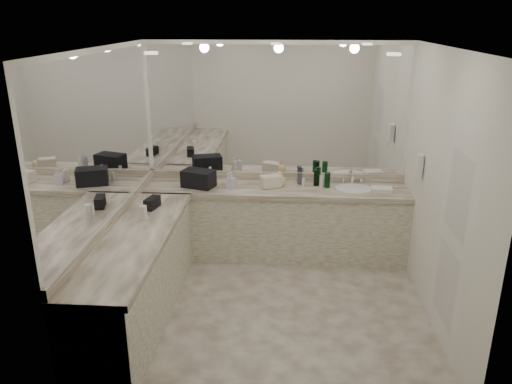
# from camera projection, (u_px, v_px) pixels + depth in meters

# --- Properties ---
(floor) EXTENTS (3.20, 3.20, 0.00)m
(floor) POSITION_uv_depth(u_px,v_px,m) (270.00, 305.00, 5.22)
(floor) COLOR beige
(floor) RESTS_ON ground
(ceiling) EXTENTS (3.20, 3.20, 0.00)m
(ceiling) POSITION_uv_depth(u_px,v_px,m) (273.00, 48.00, 4.36)
(ceiling) COLOR white
(ceiling) RESTS_ON floor
(wall_back) EXTENTS (3.20, 0.02, 2.60)m
(wall_back) POSITION_uv_depth(u_px,v_px,m) (276.00, 149.00, 6.20)
(wall_back) COLOR silver
(wall_back) RESTS_ON floor
(wall_left) EXTENTS (0.02, 3.00, 2.60)m
(wall_left) POSITION_uv_depth(u_px,v_px,m) (109.00, 185.00, 4.89)
(wall_left) COLOR silver
(wall_left) RESTS_ON floor
(wall_right) EXTENTS (0.02, 3.00, 2.60)m
(wall_right) POSITION_uv_depth(u_px,v_px,m) (441.00, 192.00, 4.69)
(wall_right) COLOR silver
(wall_right) RESTS_ON floor
(vanity_back_base) EXTENTS (3.20, 0.60, 0.84)m
(vanity_back_base) POSITION_uv_depth(u_px,v_px,m) (274.00, 224.00, 6.21)
(vanity_back_base) COLOR silver
(vanity_back_base) RESTS_ON floor
(vanity_back_top) EXTENTS (3.20, 0.64, 0.06)m
(vanity_back_top) POSITION_uv_depth(u_px,v_px,m) (275.00, 190.00, 6.05)
(vanity_back_top) COLOR beige
(vanity_back_top) RESTS_ON vanity_back_base
(vanity_left_base) EXTENTS (0.60, 2.40, 0.84)m
(vanity_left_base) POSITION_uv_depth(u_px,v_px,m) (137.00, 280.00, 4.89)
(vanity_left_base) COLOR silver
(vanity_left_base) RESTS_ON floor
(vanity_left_top) EXTENTS (0.64, 2.42, 0.06)m
(vanity_left_top) POSITION_uv_depth(u_px,v_px,m) (134.00, 238.00, 4.73)
(vanity_left_top) COLOR beige
(vanity_left_top) RESTS_ON vanity_left_base
(backsplash_back) EXTENTS (3.20, 0.04, 0.10)m
(backsplash_back) POSITION_uv_depth(u_px,v_px,m) (276.00, 176.00, 6.30)
(backsplash_back) COLOR beige
(backsplash_back) RESTS_ON vanity_back_top
(backsplash_left) EXTENTS (0.04, 3.00, 0.10)m
(backsplash_left) POSITION_uv_depth(u_px,v_px,m) (114.00, 218.00, 5.01)
(backsplash_left) COLOR beige
(backsplash_left) RESTS_ON vanity_left_top
(mirror_back) EXTENTS (3.12, 0.01, 1.55)m
(mirror_back) POSITION_uv_depth(u_px,v_px,m) (277.00, 111.00, 6.03)
(mirror_back) COLOR white
(mirror_back) RESTS_ON wall_back
(mirror_left) EXTENTS (0.01, 2.92, 1.55)m
(mirror_left) POSITION_uv_depth(u_px,v_px,m) (105.00, 137.00, 4.73)
(mirror_left) COLOR white
(mirror_left) RESTS_ON wall_left
(sink) EXTENTS (0.44, 0.44, 0.03)m
(sink) POSITION_uv_depth(u_px,v_px,m) (354.00, 189.00, 5.99)
(sink) COLOR white
(sink) RESTS_ON vanity_back_top
(faucet) EXTENTS (0.24, 0.16, 0.14)m
(faucet) POSITION_uv_depth(u_px,v_px,m) (352.00, 178.00, 6.17)
(faucet) COLOR silver
(faucet) RESTS_ON vanity_back_top
(wall_phone) EXTENTS (0.06, 0.10, 0.24)m
(wall_phone) POSITION_uv_depth(u_px,v_px,m) (419.00, 166.00, 5.33)
(wall_phone) COLOR white
(wall_phone) RESTS_ON wall_right
(door) EXTENTS (0.02, 0.82, 2.10)m
(door) POSITION_uv_depth(u_px,v_px,m) (452.00, 238.00, 4.30)
(door) COLOR white
(door) RESTS_ON wall_right
(black_toiletry_bag) EXTENTS (0.43, 0.34, 0.21)m
(black_toiletry_bag) POSITION_uv_depth(u_px,v_px,m) (198.00, 178.00, 6.04)
(black_toiletry_bag) COLOR black
(black_toiletry_bag) RESTS_ON vanity_back_top
(black_bag_spill) EXTENTS (0.15, 0.23, 0.12)m
(black_bag_spill) POSITION_uv_depth(u_px,v_px,m) (152.00, 203.00, 5.37)
(black_bag_spill) COLOR black
(black_bag_spill) RESTS_ON vanity_left_top
(cream_cosmetic_case) EXTENTS (0.27, 0.22, 0.14)m
(cream_cosmetic_case) POSITION_uv_depth(u_px,v_px,m) (271.00, 182.00, 6.03)
(cream_cosmetic_case) COLOR beige
(cream_cosmetic_case) RESTS_ON vanity_back_top
(hand_towel) EXTENTS (0.25, 0.18, 0.04)m
(hand_towel) POSITION_uv_depth(u_px,v_px,m) (382.00, 189.00, 5.92)
(hand_towel) COLOR white
(hand_towel) RESTS_ON vanity_back_top
(lotion_left) EXTENTS (0.07, 0.07, 0.16)m
(lotion_left) POSITION_uv_depth(u_px,v_px,m) (144.00, 212.00, 5.06)
(lotion_left) COLOR white
(lotion_left) RESTS_ON vanity_left_top
(soap_bottle_a) EXTENTS (0.10, 0.10, 0.21)m
(soap_bottle_a) POSITION_uv_depth(u_px,v_px,m) (230.00, 177.00, 6.09)
(soap_bottle_a) COLOR silver
(soap_bottle_a) RESTS_ON vanity_back_top
(soap_bottle_b) EXTENTS (0.12, 0.12, 0.21)m
(soap_bottle_b) POSITION_uv_depth(u_px,v_px,m) (231.00, 181.00, 5.97)
(soap_bottle_b) COLOR silver
(soap_bottle_b) RESTS_ON vanity_back_top
(soap_bottle_c) EXTENTS (0.19, 0.19, 0.19)m
(soap_bottle_c) POSITION_uv_depth(u_px,v_px,m) (280.00, 179.00, 6.06)
(soap_bottle_c) COLOR #FFD899
(soap_bottle_c) RESTS_ON vanity_back_top
(green_bottle_0) EXTENTS (0.06, 0.06, 0.22)m
(green_bottle_0) POSITION_uv_depth(u_px,v_px,m) (318.00, 176.00, 6.12)
(green_bottle_0) COLOR #0C431C
(green_bottle_0) RESTS_ON vanity_back_top
(green_bottle_1) EXTENTS (0.07, 0.07, 0.18)m
(green_bottle_1) POSITION_uv_depth(u_px,v_px,m) (327.00, 180.00, 6.03)
(green_bottle_1) COLOR #0C431C
(green_bottle_1) RESTS_ON vanity_back_top
(green_bottle_2) EXTENTS (0.07, 0.07, 0.21)m
(green_bottle_2) POSITION_uv_depth(u_px,v_px,m) (316.00, 177.00, 6.08)
(green_bottle_2) COLOR #0C431C
(green_bottle_2) RESTS_ON vanity_back_top
(amenity_bottle_0) EXTENTS (0.04, 0.04, 0.08)m
(amenity_bottle_0) POSITION_uv_depth(u_px,v_px,m) (200.00, 183.00, 6.08)
(amenity_bottle_0) COLOR silver
(amenity_bottle_0) RESTS_ON vanity_back_top
(amenity_bottle_1) EXTENTS (0.04, 0.04, 0.10)m
(amenity_bottle_1) POSITION_uv_depth(u_px,v_px,m) (303.00, 182.00, 6.07)
(amenity_bottle_1) COLOR silver
(amenity_bottle_1) RESTS_ON vanity_back_top
(amenity_bottle_2) EXTENTS (0.06, 0.06, 0.10)m
(amenity_bottle_2) POSITION_uv_depth(u_px,v_px,m) (264.00, 184.00, 6.02)
(amenity_bottle_2) COLOR #9966B2
(amenity_bottle_2) RESTS_ON vanity_back_top
(amenity_bottle_3) EXTENTS (0.04, 0.04, 0.10)m
(amenity_bottle_3) POSITION_uv_depth(u_px,v_px,m) (186.00, 178.00, 6.24)
(amenity_bottle_3) COLOR silver
(amenity_bottle_3) RESTS_ON vanity_back_top
(amenity_bottle_4) EXTENTS (0.05, 0.05, 0.14)m
(amenity_bottle_4) POSITION_uv_depth(u_px,v_px,m) (321.00, 181.00, 6.06)
(amenity_bottle_4) COLOR white
(amenity_bottle_4) RESTS_ON vanity_back_top
(amenity_bottle_5) EXTENTS (0.06, 0.06, 0.15)m
(amenity_bottle_5) POSITION_uv_depth(u_px,v_px,m) (300.00, 178.00, 6.14)
(amenity_bottle_5) COLOR #3F3F4C
(amenity_bottle_5) RESTS_ON vanity_back_top
(amenity_bottle_6) EXTENTS (0.04, 0.04, 0.10)m
(amenity_bottle_6) POSITION_uv_depth(u_px,v_px,m) (206.00, 179.00, 6.20)
(amenity_bottle_6) COLOR silver
(amenity_bottle_6) RESTS_ON vanity_back_top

